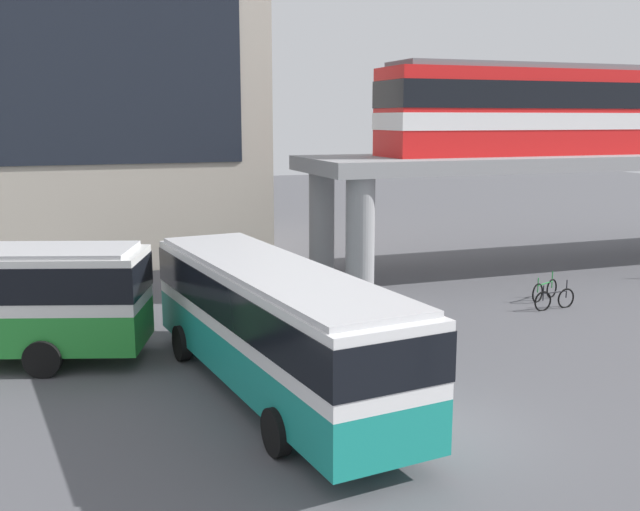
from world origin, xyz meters
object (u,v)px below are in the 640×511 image
train (602,109)px  bus_main (272,316)px  bicycle_green (545,290)px  bicycle_black (555,299)px

train → bus_main: 22.12m
train → bicycle_green: bearing=-141.4°
train → bicycle_black: size_ratio=11.88×
train → bicycle_green: size_ratio=12.89×
bus_main → bicycle_black: bus_main is taller
train → bicycle_green: train is taller
train → bicycle_black: bearing=-137.3°
train → bicycle_black: (-6.91, -6.38, -6.72)m
bicycle_black → train: bearing=42.7°
bus_main → bicycle_green: bus_main is taller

